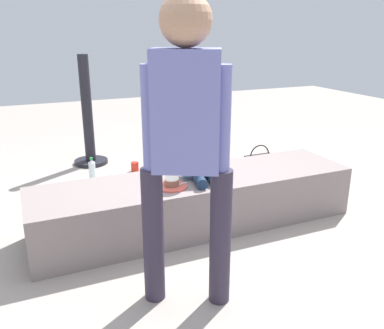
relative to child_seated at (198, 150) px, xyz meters
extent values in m
plane|color=#A0958C|center=(0.00, 0.02, -0.59)|extent=(12.00, 12.00, 0.00)
cube|color=gray|center=(0.00, 0.02, -0.40)|extent=(2.38, 0.60, 0.38)
cylinder|color=#192C47|center=(-0.03, -0.10, -0.18)|extent=(0.13, 0.26, 0.08)
cylinder|color=#192C47|center=(0.08, -0.08, -0.18)|extent=(0.13, 0.26, 0.08)
cube|color=#3B90DC|center=(0.00, 0.02, -0.03)|extent=(0.23, 0.18, 0.28)
sphere|color=tan|center=(0.00, 0.02, 0.19)|extent=(0.16, 0.16, 0.16)
cylinder|color=tan|center=(-0.12, -0.01, -0.04)|extent=(0.05, 0.05, 0.21)
cylinder|color=tan|center=(0.11, 0.05, -0.04)|extent=(0.05, 0.05, 0.21)
cylinder|color=#31293C|center=(-0.25, -0.85, -0.22)|extent=(0.11, 0.11, 0.75)
cylinder|color=#31293C|center=(-0.57, -0.69, -0.22)|extent=(0.11, 0.11, 0.75)
cube|color=#6D70B6|center=(-0.41, -0.77, 0.45)|extent=(0.37, 0.32, 0.58)
sphere|color=tan|center=(-0.41, -0.77, 0.86)|extent=(0.24, 0.24, 0.24)
cylinder|color=#6D70B6|center=(-0.26, -0.85, 0.39)|extent=(0.09, 0.09, 0.54)
cylinder|color=#6D70B6|center=(-0.56, -0.69, 0.39)|extent=(0.09, 0.09, 0.54)
cylinder|color=#E0594C|center=(-0.23, -0.08, -0.21)|extent=(0.22, 0.22, 0.01)
cylinder|color=brown|center=(-0.23, -0.08, -0.18)|extent=(0.10, 0.10, 0.05)
cylinder|color=silver|center=(-0.23, -0.08, -0.15)|extent=(0.10, 0.10, 0.01)
cube|color=silver|center=(-0.17, -0.09, -0.20)|extent=(0.11, 0.04, 0.00)
cube|color=#B259BF|center=(0.23, 1.33, -0.46)|extent=(0.24, 0.08, 0.26)
torus|color=white|center=(0.18, 1.33, -0.33)|extent=(0.09, 0.01, 0.09)
torus|color=white|center=(0.28, 1.33, -0.33)|extent=(0.09, 0.01, 0.09)
cylinder|color=black|center=(-0.46, 1.83, -0.57)|extent=(0.36, 0.36, 0.04)
cylinder|color=black|center=(-0.46, 1.83, 0.01)|extent=(0.11, 0.11, 1.13)
cylinder|color=silver|center=(0.07, 0.71, -0.51)|extent=(0.06, 0.06, 0.17)
cone|color=silver|center=(0.07, 0.71, -0.41)|extent=(0.06, 0.06, 0.03)
cylinder|color=#268C3F|center=(0.07, 0.71, -0.39)|extent=(0.03, 0.03, 0.02)
cylinder|color=silver|center=(-0.54, 1.30, -0.50)|extent=(0.07, 0.07, 0.18)
cone|color=silver|center=(-0.54, 1.30, -0.40)|extent=(0.06, 0.06, 0.03)
cylinder|color=#268C3F|center=(-0.54, 1.30, -0.37)|extent=(0.03, 0.03, 0.02)
cylinder|color=red|center=(-0.09, 1.39, -0.54)|extent=(0.08, 0.08, 0.10)
cube|color=white|center=(-0.39, 0.54, -0.52)|extent=(0.34, 0.32, 0.14)
cube|color=black|center=(1.02, 0.76, -0.49)|extent=(0.30, 0.11, 0.21)
torus|color=black|center=(1.02, 0.76, -0.38)|extent=(0.22, 0.01, 0.22)
camera|label=1|loc=(-1.14, -2.53, 0.82)|focal=38.16mm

